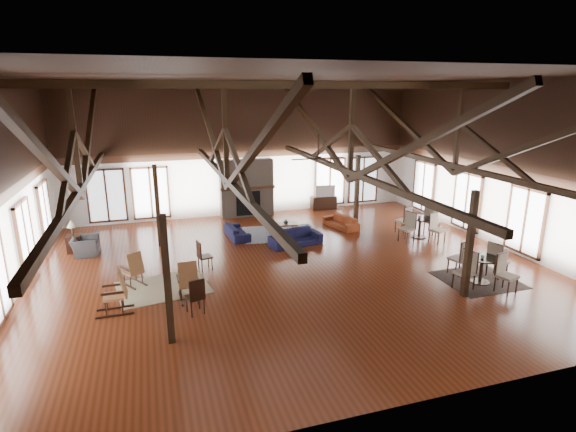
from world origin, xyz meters
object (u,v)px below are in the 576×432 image
object	(u,v)px
coffee_table	(283,225)
sofa_navy_front	(296,238)
cafe_table_near	(482,265)
sofa_navy_left	(237,231)
cafe_table_far	(420,224)
sofa_orange	(341,222)
armchair	(85,246)
tv_console	(324,203)

from	to	relation	value
coffee_table	sofa_navy_front	bearing A→B (deg)	-81.41
sofa_navy_front	cafe_table_near	size ratio (longest dim) A/B	0.90
sofa_navy_front	cafe_table_near	distance (m)	6.49
sofa_navy_left	cafe_table_far	bearing A→B (deg)	-111.85
sofa_orange	cafe_table_far	world-z (taller)	cafe_table_far
sofa_navy_left	cafe_table_far	xyz separation A→B (m)	(6.86, -2.13, 0.31)
armchair	sofa_navy_front	bearing A→B (deg)	-97.28
cafe_table_far	tv_console	world-z (taller)	cafe_table_far
coffee_table	tv_console	xyz separation A→B (m)	(3.06, 3.27, -0.08)
sofa_navy_left	tv_console	bearing A→B (deg)	-62.03
coffee_table	cafe_table_far	size ratio (longest dim) A/B	0.56
sofa_navy_front	coffee_table	bearing A→B (deg)	80.94
sofa_navy_front	sofa_orange	size ratio (longest dim) A/B	1.16
tv_console	sofa_navy_front	bearing A→B (deg)	-122.53
cafe_table_near	tv_console	size ratio (longest dim) A/B	1.78
cafe_table_near	sofa_orange	bearing A→B (deg)	104.94
coffee_table	cafe_table_near	xyz separation A→B (m)	(4.31, -6.34, 0.17)
coffee_table	tv_console	size ratio (longest dim) A/B	0.98
sofa_navy_front	sofa_navy_left	bearing A→B (deg)	129.20
sofa_navy_front	sofa_navy_left	xyz separation A→B (m)	(-1.92, 1.55, -0.04)
armchair	cafe_table_far	size ratio (longest dim) A/B	0.45
sofa_orange	armchair	size ratio (longest dim) A/B	1.74
coffee_table	cafe_table_far	bearing A→B (deg)	-16.02
sofa_navy_front	tv_console	world-z (taller)	tv_console
sofa_orange	cafe_table_near	size ratio (longest dim) A/B	0.77
sofa_navy_left	sofa_orange	distance (m)	4.44
sofa_navy_front	armchair	xyz separation A→B (m)	(-7.39, 1.26, 0.03)
tv_console	coffee_table	bearing A→B (deg)	-133.16
sofa_navy_left	sofa_navy_front	bearing A→B (deg)	-133.53
armchair	cafe_table_far	xyz separation A→B (m)	(12.33, -1.84, 0.24)
sofa_navy_front	cafe_table_near	bearing A→B (deg)	-61.11
sofa_navy_front	coffee_table	size ratio (longest dim) A/B	1.63
sofa_navy_front	tv_console	distance (m)	5.57
cafe_table_far	coffee_table	bearing A→B (deg)	158.23
sofa_orange	sofa_navy_left	bearing A→B (deg)	-105.55
sofa_navy_left	sofa_orange	size ratio (longest dim) A/B	0.99
cafe_table_far	tv_console	size ratio (longest dim) A/B	1.76
sofa_orange	armchair	xyz separation A→B (m)	(-9.91, -0.27, 0.07)
sofa_orange	cafe_table_near	world-z (taller)	cafe_table_near
sofa_orange	coffee_table	world-z (taller)	sofa_orange
coffee_table	tv_console	distance (m)	4.48
sofa_navy_front	armchair	distance (m)	7.50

